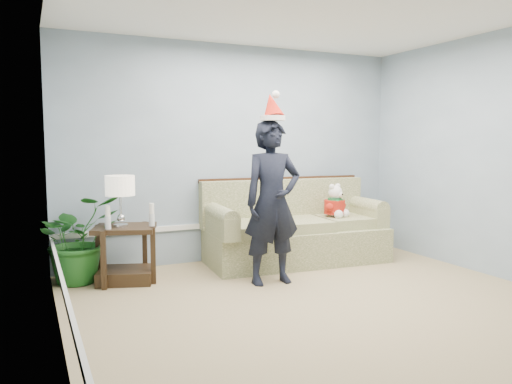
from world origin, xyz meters
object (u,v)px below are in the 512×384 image
object	(u,v)px
sofa	(294,232)
table_lamp	(120,188)
teddy_bear	(335,205)
houseplant	(78,239)
side_table	(126,260)
man	(272,203)

from	to	relation	value
sofa	table_lamp	bearing A→B (deg)	-172.61
sofa	teddy_bear	world-z (taller)	sofa
sofa	houseplant	size ratio (longest dim) A/B	2.42
table_lamp	side_table	bearing A→B (deg)	37.99
sofa	table_lamp	world-z (taller)	table_lamp
table_lamp	houseplant	bearing A→B (deg)	150.22
teddy_bear	houseplant	bearing A→B (deg)	155.23
sofa	teddy_bear	distance (m)	0.63
houseplant	man	bearing A→B (deg)	-25.45
side_table	sofa	bearing A→B (deg)	2.28
table_lamp	man	world-z (taller)	man
sofa	side_table	bearing A→B (deg)	-173.43
side_table	man	bearing A→B (deg)	-25.87
teddy_bear	side_table	bearing A→B (deg)	158.83
table_lamp	teddy_bear	world-z (taller)	table_lamp
side_table	table_lamp	bearing A→B (deg)	-142.01
teddy_bear	man	bearing A→B (deg)	-172.41
side_table	man	distance (m)	1.69
man	sofa	bearing A→B (deg)	50.03
sofa	side_table	size ratio (longest dim) A/B	3.00
side_table	man	size ratio (longest dim) A/B	0.44
side_table	teddy_bear	bearing A→B (deg)	-1.25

